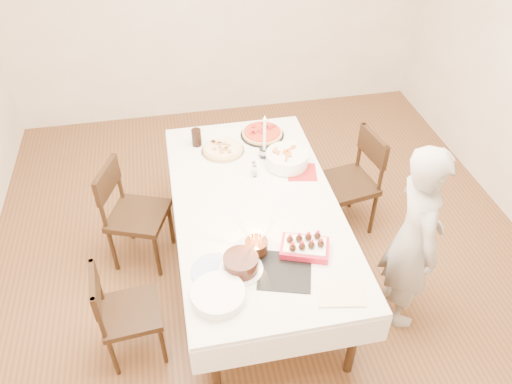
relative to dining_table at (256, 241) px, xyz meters
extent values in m
plane|color=brown|center=(0.11, 0.07, -0.38)|extent=(5.00, 5.00, 0.00)
cube|color=silver|center=(0.00, 0.00, 0.00)|extent=(1.81, 2.40, 0.75)
imported|color=#A39F99|center=(0.96, -0.52, 0.35)|extent=(0.40, 0.56, 1.46)
cylinder|color=beige|center=(-0.14, 0.66, 0.40)|extent=(0.38, 0.38, 0.04)
cylinder|color=red|center=(0.22, 0.83, 0.40)|extent=(0.41, 0.41, 0.04)
cube|color=#B21E1E|center=(0.41, 0.28, 0.38)|extent=(0.26, 0.26, 0.01)
cylinder|color=white|center=(0.32, 0.39, 0.44)|extent=(0.40, 0.40, 0.10)
cylinder|color=white|center=(0.17, 0.53, 0.56)|extent=(0.08, 0.08, 0.37)
cylinder|color=black|center=(-0.33, 0.80, 0.45)|extent=(0.10, 0.10, 0.15)
cylinder|color=#33150C|center=(-0.21, -0.58, 0.43)|extent=(0.34, 0.34, 0.11)
cube|color=black|center=(0.05, -0.65, 0.38)|extent=(0.40, 0.40, 0.01)
cylinder|color=#321B0D|center=(-0.09, -0.45, 0.46)|extent=(0.18, 0.18, 0.15)
cube|color=beige|center=(0.32, -0.88, 0.38)|extent=(0.30, 0.23, 0.02)
cylinder|color=white|center=(-0.37, -0.77, 0.41)|extent=(0.37, 0.37, 0.06)
cylinder|color=white|center=(-0.37, -0.57, 0.38)|extent=(0.34, 0.34, 0.01)
camera|label=1|loc=(-0.51, -2.58, 2.70)|focal=35.00mm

